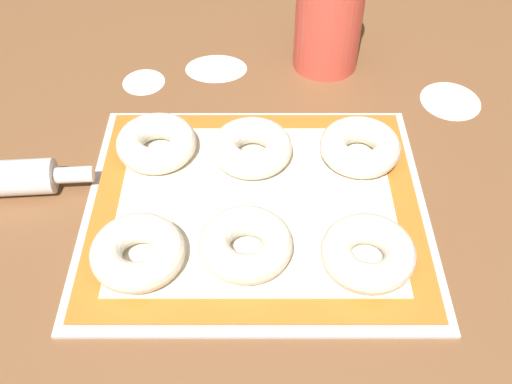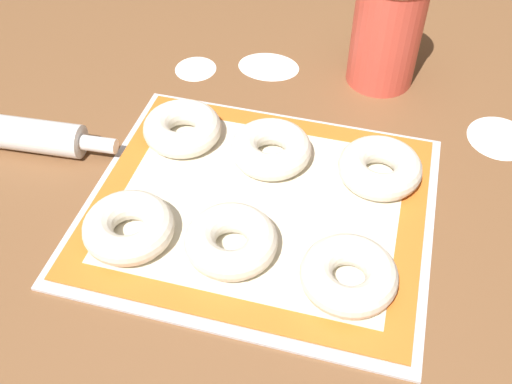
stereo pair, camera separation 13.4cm
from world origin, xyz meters
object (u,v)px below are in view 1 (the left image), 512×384
(bagel_back_right, at_px, (363,147))
(bagel_back_left, at_px, (160,143))
(bagel_front_left, at_px, (141,252))
(bagel_front_center, at_px, (249,244))
(bagel_back_center, at_px, (255,148))
(baking_tray, at_px, (256,206))
(bagel_front_right, at_px, (371,253))
(flour_canister, at_px, (332,14))

(bagel_back_right, bearing_deg, bagel_back_left, 178.38)
(bagel_front_left, distance_m, bagel_front_center, 0.12)
(bagel_front_center, distance_m, bagel_back_center, 0.17)
(baking_tray, bearing_deg, bagel_back_center, 90.94)
(bagel_front_right, xyz_separation_m, bagel_back_right, (0.01, 0.18, 0.00))
(bagel_front_center, distance_m, flour_canister, 0.43)
(baking_tray, bearing_deg, bagel_front_left, -144.08)
(bagel_front_center, height_order, flour_canister, flour_canister)
(bagel_front_center, relative_size, bagel_front_right, 1.00)
(bagel_front_left, bearing_deg, bagel_front_center, 5.42)
(baking_tray, distance_m, bagel_back_center, 0.09)
(bagel_back_center, xyz_separation_m, flour_canister, (0.12, 0.24, 0.06))
(bagel_back_center, height_order, bagel_back_right, same)
(bagel_front_center, bearing_deg, bagel_front_right, -5.20)
(bagel_back_left, relative_size, bagel_back_center, 1.00)
(baking_tray, xyz_separation_m, flour_canister, (0.12, 0.32, 0.09))
(baking_tray, xyz_separation_m, bagel_back_right, (0.14, 0.08, 0.03))
(baking_tray, xyz_separation_m, bagel_back_left, (-0.13, 0.09, 0.03))
(bagel_back_right, height_order, flour_canister, flour_canister)
(bagel_back_left, bearing_deg, bagel_front_left, -89.92)
(bagel_front_left, bearing_deg, flour_canister, 59.25)
(bagel_front_center, bearing_deg, bagel_front_left, -174.58)
(bagel_front_left, xyz_separation_m, bagel_front_center, (0.12, 0.01, 0.00))
(bagel_front_left, relative_size, bagel_back_left, 1.00)
(bagel_back_center, height_order, flour_canister, flour_canister)
(bagel_front_right, height_order, bagel_back_left, same)
(baking_tray, height_order, bagel_back_center, bagel_back_center)
(bagel_front_left, distance_m, bagel_front_right, 0.26)
(bagel_front_center, bearing_deg, baking_tray, 84.75)
(bagel_front_center, relative_size, bagel_back_center, 1.00)
(bagel_front_left, bearing_deg, bagel_back_center, 53.92)
(bagel_front_right, distance_m, bagel_back_right, 0.18)
(bagel_front_center, relative_size, bagel_back_right, 1.00)
(bagel_front_left, height_order, bagel_front_right, same)
(bagel_front_left, bearing_deg, bagel_back_right, 33.05)
(bagel_back_left, bearing_deg, flour_canister, 42.83)
(bagel_back_center, bearing_deg, flour_canister, 63.62)
(bagel_front_right, relative_size, bagel_back_left, 1.00)
(flour_canister, bearing_deg, bagel_front_left, -120.75)
(bagel_front_left, xyz_separation_m, bagel_back_right, (0.28, 0.18, 0.00))
(bagel_front_left, relative_size, bagel_back_right, 1.00)
(bagel_back_left, distance_m, bagel_back_right, 0.28)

